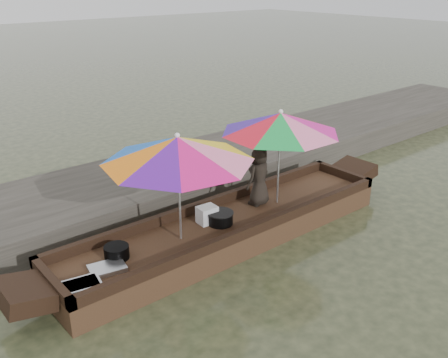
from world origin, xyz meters
TOP-DOWN VIEW (x-y plane):
  - water at (0.00, 0.00)m, footprint 80.00×80.00m
  - dock at (0.00, 2.20)m, footprint 22.00×2.20m
  - boat_hull at (0.00, 0.00)m, footprint 5.57×1.20m
  - cooking_pot at (-1.81, 0.11)m, footprint 0.33×0.33m
  - tray_crayfish at (-2.48, -0.27)m, footprint 0.50×0.39m
  - tray_scallop at (-2.06, -0.08)m, footprint 0.50×0.39m
  - charcoal_grill at (-0.15, -0.00)m, footprint 0.37×0.37m
  - supply_bag at (-0.28, 0.16)m, footprint 0.29×0.24m
  - vendor at (0.76, 0.15)m, footprint 0.52×0.38m
  - umbrella_bow at (-0.87, 0.00)m, footprint 2.45×2.45m
  - umbrella_stern at (1.04, 0.00)m, footprint 2.41×2.41m

SIDE VIEW (x-z plane):
  - water at x=0.00m, z-range 0.00..0.00m
  - boat_hull at x=0.00m, z-range 0.00..0.35m
  - dock at x=0.00m, z-range 0.00..0.50m
  - tray_scallop at x=-2.06m, z-range 0.35..0.41m
  - tray_crayfish at x=-2.48m, z-range 0.35..0.44m
  - cooking_pot at x=-1.81m, z-range 0.35..0.52m
  - charcoal_grill at x=-0.15m, z-range 0.35..0.52m
  - supply_bag at x=-0.28m, z-range 0.35..0.61m
  - vendor at x=0.76m, z-range 0.35..1.32m
  - umbrella_bow at x=-0.87m, z-range 0.35..1.90m
  - umbrella_stern at x=1.04m, z-range 0.35..1.90m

